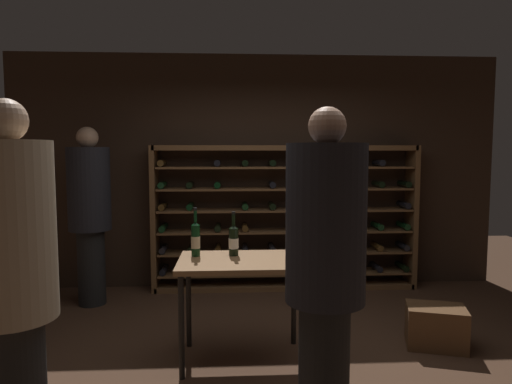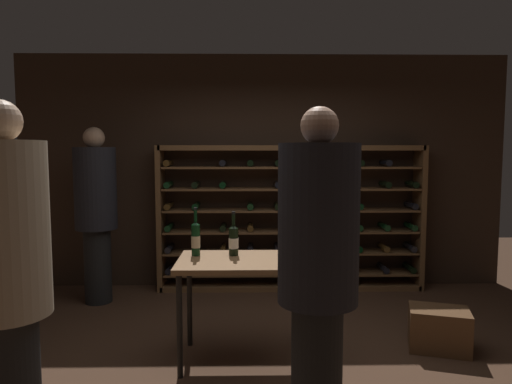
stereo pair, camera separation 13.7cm
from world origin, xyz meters
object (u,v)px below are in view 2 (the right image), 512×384
at_px(wine_rack, 291,218).
at_px(tasting_table, 242,271).
at_px(wine_bottle_gold_foil, 196,238).
at_px(wine_bottle_amber_reserve, 234,240).
at_px(person_bystander_dark_jacket, 96,207).
at_px(wine_crate, 439,329).
at_px(wine_glass_stemmed_right, 292,249).
at_px(person_guest_blue_shirt, 318,261).
at_px(person_guest_plum_blouse, 7,270).

bearing_deg(wine_rack, tasting_table, -106.85).
bearing_deg(wine_bottle_gold_foil, wine_bottle_amber_reserve, 1.13).
xyz_separation_m(person_bystander_dark_jacket, wine_bottle_gold_foil, (1.24, -1.30, -0.10)).
bearing_deg(tasting_table, wine_crate, 5.40).
height_order(wine_rack, wine_bottle_gold_foil, wine_rack).
xyz_separation_m(wine_rack, wine_bottle_gold_foil, (-0.95, -1.77, 0.10)).
relative_size(person_bystander_dark_jacket, wine_glass_stemmed_right, 12.41).
bearing_deg(wine_bottle_amber_reserve, person_guest_blue_shirt, -66.35).
bearing_deg(person_guest_blue_shirt, person_bystander_dark_jacket, 18.70).
height_order(tasting_table, person_guest_blue_shirt, person_guest_blue_shirt).
bearing_deg(tasting_table, wine_glass_stemmed_right, -22.67).
xyz_separation_m(wine_rack, tasting_table, (-0.58, -1.90, -0.14)).
bearing_deg(wine_crate, wine_glass_stemmed_right, -166.04).
bearing_deg(wine_crate, tasting_table, -174.60).
bearing_deg(tasting_table, wine_bottle_amber_reserve, 115.54).
relative_size(tasting_table, wine_bottle_gold_foil, 2.53).
xyz_separation_m(person_bystander_dark_jacket, person_guest_blue_shirt, (2.06, -2.46, -0.01)).
height_order(wine_rack, person_bystander_dark_jacket, person_bystander_dark_jacket).
height_order(wine_crate, wine_glass_stemmed_right, wine_glass_stemmed_right).
xyz_separation_m(tasting_table, wine_glass_stemmed_right, (0.38, -0.16, 0.21)).
bearing_deg(wine_crate, person_guest_blue_shirt, -135.86).
bearing_deg(wine_rack, person_guest_blue_shirt, -92.58).
xyz_separation_m(tasting_table, person_bystander_dark_jacket, (-1.61, 1.43, 0.34)).
xyz_separation_m(person_guest_blue_shirt, wine_crate, (1.22, 1.18, -0.88)).
bearing_deg(wine_crate, person_guest_plum_blouse, -154.18).
xyz_separation_m(person_guest_blue_shirt, wine_glass_stemmed_right, (-0.06, 0.87, -0.12)).
height_order(person_guest_plum_blouse, wine_glass_stemmed_right, person_guest_plum_blouse).
relative_size(tasting_table, wine_glass_stemmed_right, 6.44).
distance_m(wine_bottle_gold_foil, wine_bottle_amber_reserve, 0.31).
bearing_deg(tasting_table, wine_rack, 73.15).
distance_m(person_bystander_dark_jacket, wine_bottle_amber_reserve, 2.02).
distance_m(wine_rack, wine_bottle_gold_foil, 2.01).
bearing_deg(wine_crate, person_bystander_dark_jacket, 158.73).
relative_size(wine_bottle_gold_foil, wine_glass_stemmed_right, 2.54).
xyz_separation_m(person_guest_plum_blouse, person_guest_blue_shirt, (1.62, 0.19, -0.01)).
height_order(tasting_table, wine_crate, tasting_table).
bearing_deg(tasting_table, person_guest_blue_shirt, -66.61).
xyz_separation_m(wine_rack, wine_crate, (1.09, -1.74, -0.69)).
distance_m(person_bystander_dark_jacket, person_guest_blue_shirt, 3.21).
xyz_separation_m(person_guest_plum_blouse, wine_bottle_amber_reserve, (1.11, 1.36, -0.12)).
relative_size(wine_rack, wine_bottle_amber_reserve, 8.82).
height_order(person_guest_plum_blouse, wine_bottle_gold_foil, person_guest_plum_blouse).
height_order(wine_crate, wine_bottle_gold_foil, wine_bottle_gold_foil).
bearing_deg(person_guest_plum_blouse, tasting_table, -97.54).
bearing_deg(wine_bottle_amber_reserve, wine_glass_stemmed_right, -33.60).
bearing_deg(wine_bottle_gold_foil, wine_rack, 61.73).
bearing_deg(wine_bottle_amber_reserve, person_guest_plum_blouse, -129.37).
distance_m(tasting_table, person_bystander_dark_jacket, 2.18).
bearing_deg(person_guest_plum_blouse, wine_bottle_gold_foil, -84.25).
bearing_deg(wine_crate, wine_bottle_gold_foil, -179.32).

